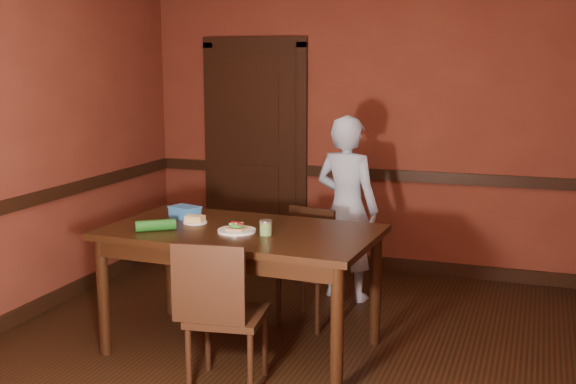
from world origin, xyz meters
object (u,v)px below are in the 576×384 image
Objects in this scene: cheese_saucer at (195,220)px; food_tub at (185,212)px; chair_near at (227,313)px; sauce_jar at (266,228)px; dining_table at (242,289)px; person at (347,208)px; chair_far at (310,269)px; sandwich_plate at (237,229)px.

food_tub is (-0.13, 0.11, 0.02)m from cheese_saucer.
sauce_jar is (0.07, 0.45, 0.42)m from chair_near.
dining_table is 1.18× the size of person.
person is at bearing 83.03° from sauce_jar.
person is at bearing -105.85° from chair_near.
person is 9.13× the size of cheese_saucer.
chair_far is 0.56× the size of person.
sauce_jar is (0.22, -0.10, 0.47)m from dining_table.
chair_near is at bearing -73.61° from sandwich_plate.
food_tub is at bearing 153.57° from sandwich_plate.
food_tub is (-0.88, -1.11, 0.13)m from person.
person is 1.42m from sandwich_plate.
person is 6.02× the size of sandwich_plate.
cheese_saucer is at bearing 72.98° from person.
dining_table is 7.13× the size of sandwich_plate.
sauce_jar is (-0.17, -1.38, 0.13)m from person.
chair_near reaches higher than sandwich_plate.
chair_near is 0.61× the size of person.
person is (0.10, 0.67, 0.33)m from chair_far.
sandwich_plate is (-0.28, -0.70, 0.43)m from chair_far.
sauce_jar is at bearing -81.62° from chair_far.
person is at bearing 58.35° from cheese_saucer.
sauce_jar is 0.58× the size of cheese_saucer.
person is (0.38, 1.28, 0.34)m from dining_table.
chair_far is 0.75m from person.
sandwich_plate is at bearing 176.08° from sauce_jar.
sauce_jar reaches higher than sandwich_plate.
dining_table is at bearing 87.91° from person.
sandwich_plate is at bearing 89.16° from person.
food_tub is at bearing -56.48° from chair_near.
sandwich_plate is at bearing -81.97° from chair_near.
sauce_jar is 0.76m from food_tub.
chair_far is 0.87m from sandwich_plate.
chair_far is at bearing 48.04° from food_tub.
sandwich_plate is at bearing -97.78° from chair_far.
sandwich_plate reaches higher than cheese_saucer.
chair_far is 0.85m from sauce_jar.
food_tub is (-0.79, -0.45, 0.46)m from chair_far.
person is at bearing 70.00° from food_tub.
food_tub reaches higher than cheese_saucer.
chair_near reaches higher than dining_table.
cheese_saucer is (-0.51, 0.61, 0.40)m from chair_near.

